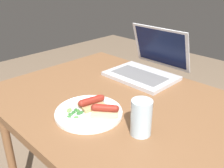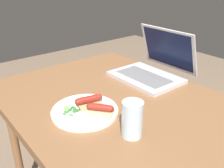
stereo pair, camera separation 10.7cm
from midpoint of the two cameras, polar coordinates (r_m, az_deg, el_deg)
The scene contains 7 objects.
desk at distance 1.09m, azimuth -1.01°, elevation -6.93°, with size 1.12×0.82×0.74m.
laptop at distance 1.30m, azimuth 5.63°, elevation 3.77°, with size 0.34×0.32×0.24m.
plate at distance 0.97m, azimuth -8.52°, elevation -6.50°, with size 0.26×0.26×0.02m.
sausage_toast_left at distance 0.99m, azimuth -7.77°, elevation -4.31°, with size 0.09×0.11×0.04m.
sausage_toast_middle at distance 0.93m, azimuth -4.91°, elevation -6.09°, with size 0.12×0.12×0.04m.
salad_pile at distance 0.96m, azimuth -11.83°, elevation -6.45°, with size 0.08×0.07×0.01m.
drinking_glass at distance 0.83m, azimuth 3.02°, elevation -7.78°, with size 0.07×0.07×0.13m.
Camera 1 is at (0.63, -0.68, 1.25)m, focal length 40.00 mm.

